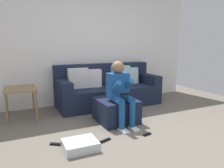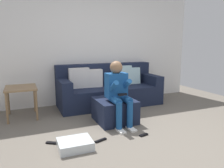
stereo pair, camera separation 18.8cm
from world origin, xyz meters
The scene contains 10 objects.
ground_plane centered at (0.00, 0.00, 0.00)m, with size 6.42×6.42×0.00m, color #6B6359.
wall_back centered at (0.00, 2.42, 1.35)m, with size 4.94×0.10×2.71m, color white.
couch_sectional centered at (0.18, 2.02, 0.35)m, with size 2.21×0.86×0.89m.
ottoman centered at (-0.13, 0.97, 0.20)m, with size 0.63×0.67×0.39m, color #192138.
person_seated centered at (-0.14, 0.80, 0.60)m, with size 0.34×0.60×1.05m.
storage_bin centered at (-1.00, 0.25, 0.06)m, with size 0.43×0.36×0.11m, color silver.
side_table centered at (-1.60, 1.82, 0.49)m, with size 0.53×0.63×0.56m.
remote_near_ottoman centered at (0.02, 0.24, 0.01)m, with size 0.14×0.04×0.02m, color black.
remote_by_storage_bin centered at (-0.62, 0.32, 0.01)m, with size 0.19×0.04×0.02m, color black.
remote_under_side_table centered at (-1.26, 0.50, 0.01)m, with size 0.15×0.05×0.02m, color black.
Camera 2 is at (-1.56, -2.29, 1.31)m, focal length 34.50 mm.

